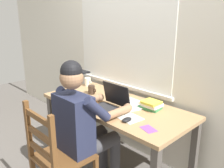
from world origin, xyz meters
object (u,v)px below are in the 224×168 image
computer_mouse (127,120)px  book_stack_main (151,105)px  wooden_chair (57,157)px  coffee_mug_dark (92,90)px  laptop (110,104)px  landscape_photo_print (149,129)px  coffee_mug_white (88,82)px  seated_person (84,122)px  desk (114,112)px

computer_mouse → book_stack_main: 0.37m
wooden_chair → coffee_mug_dark: (-0.45, 0.74, 0.31)m
laptop → landscape_photo_print: size_ratio=2.54×
coffee_mug_white → landscape_photo_print: 1.30m
computer_mouse → book_stack_main: (-0.03, 0.37, 0.02)m
coffee_mug_white → seated_person: bearing=-40.6°
computer_mouse → desk: bearing=149.5°
desk → coffee_mug_dark: coffee_mug_dark is taller
wooden_chair → coffee_mug_white: (-0.72, 0.90, 0.31)m
laptop → coffee_mug_dark: bearing=161.1°
desk → seated_person: size_ratio=1.28×
desk → seated_person: bearing=-82.6°
coffee_mug_white → landscape_photo_print: bearing=-17.2°
wooden_chair → landscape_photo_print: bearing=44.9°
laptop → landscape_photo_print: (0.50, -0.07, -0.05)m
wooden_chair → landscape_photo_print: 0.78m
seated_person → landscape_photo_print: (0.52, 0.24, 0.04)m
seated_person → coffee_mug_white: (-0.72, 0.62, 0.09)m
wooden_chair → laptop: laptop is taller
book_stack_main → landscape_photo_print: (0.24, -0.34, -0.04)m
seated_person → desk: bearing=97.4°
wooden_chair → book_stack_main: wooden_chair is taller
desk → landscape_photo_print: bearing=-18.5°
computer_mouse → coffee_mug_dark: size_ratio=0.88×
coffee_mug_white → coffee_mug_dark: coffee_mug_white is taller
book_stack_main → laptop: bearing=-133.8°
seated_person → wooden_chair: size_ratio=1.33×
computer_mouse → coffee_mug_white: bearing=158.5°
desk → book_stack_main: (0.34, 0.15, 0.13)m
wooden_chair → desk: bearing=94.5°
laptop → book_stack_main: bearing=46.2°
coffee_mug_dark → landscape_photo_print: size_ratio=0.88×
seated_person → landscape_photo_print: seated_person is taller
wooden_chair → computer_mouse: bearing=58.1°
seated_person → coffee_mug_white: seated_person is taller
wooden_chair → computer_mouse: wooden_chair is taller
coffee_mug_white → book_stack_main: (1.00, -0.04, -0.01)m
coffee_mug_white → coffee_mug_dark: bearing=-30.4°
laptop → wooden_chair: bearing=-91.4°
wooden_chair → book_stack_main: (0.28, 0.86, 0.30)m
wooden_chair → coffee_mug_white: size_ratio=8.00×
coffee_mug_dark → book_stack_main: coffee_mug_dark is taller
laptop → desk: bearing=118.9°
wooden_chair → book_stack_main: 0.95m
desk → coffee_mug_dark: (-0.40, 0.03, 0.14)m
coffee_mug_dark → computer_mouse: bearing=-18.0°
seated_person → book_stack_main: size_ratio=6.03×
wooden_chair → laptop: size_ratio=2.79×
desk → landscape_photo_print: landscape_photo_print is taller
coffee_mug_white → book_stack_main: size_ratio=0.57×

